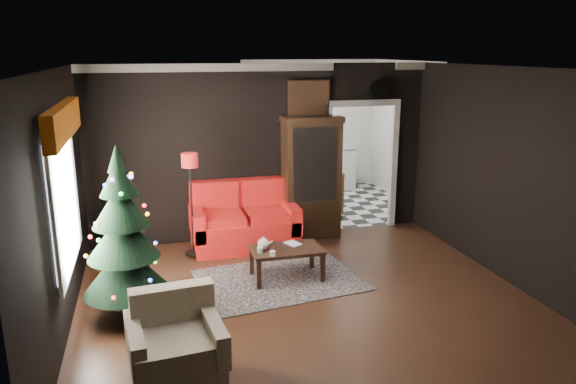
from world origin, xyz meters
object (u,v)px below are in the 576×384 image
object	(u,v)px
loveseat	(244,216)
coffee_table	(286,263)
floor_lamp	(192,205)
kitchen_table	(321,191)
wall_clock	(379,89)
curio_cabinet	(311,180)
teapot	(263,244)
armchair	(175,343)
christmas_tree	(122,231)

from	to	relation	value
loveseat	coffee_table	size ratio (longest dim) A/B	1.81
floor_lamp	kitchen_table	world-z (taller)	floor_lamp
wall_clock	curio_cabinet	bearing A→B (deg)	-171.47
loveseat	teapot	distance (m)	1.34
loveseat	armchair	distance (m)	3.72
floor_lamp	wall_clock	xyz separation A→B (m)	(3.17, 0.71, 1.55)
coffee_table	loveseat	bearing A→B (deg)	103.23
armchair	coffee_table	size ratio (longest dim) A/B	0.89
loveseat	floor_lamp	xyz separation A→B (m)	(-0.82, -0.31, 0.33)
wall_clock	kitchen_table	bearing A→B (deg)	113.75
armchair	wall_clock	bearing A→B (deg)	41.11
floor_lamp	kitchen_table	size ratio (longest dim) A/B	2.01
curio_cabinet	wall_clock	distance (m)	1.88
loveseat	christmas_tree	xyz separation A→B (m)	(-1.72, -1.98, 0.55)
floor_lamp	armchair	world-z (taller)	floor_lamp
christmas_tree	wall_clock	world-z (taller)	wall_clock
curio_cabinet	floor_lamp	distance (m)	2.04
loveseat	christmas_tree	world-z (taller)	christmas_tree
floor_lamp	teapot	distance (m)	1.36
armchair	wall_clock	world-z (taller)	wall_clock
curio_cabinet	kitchen_table	bearing A→B (deg)	65.56
teapot	wall_clock	distance (m)	3.46
loveseat	kitchen_table	world-z (taller)	loveseat
loveseat	teapot	bearing A→B (deg)	-89.57
kitchen_table	wall_clock	bearing A→B (deg)	-66.25
armchair	kitchen_table	distance (m)	5.99
curio_cabinet	kitchen_table	distance (m)	1.67
armchair	wall_clock	distance (m)	5.65
christmas_tree	teapot	bearing A→B (deg)	20.23
armchair	teapot	distance (m)	2.50
christmas_tree	teapot	xyz separation A→B (m)	(1.73, 0.64, -0.53)
teapot	kitchen_table	bearing A→B (deg)	59.11
curio_cabinet	floor_lamp	size ratio (longest dim) A/B	1.26
curio_cabinet	teapot	distance (m)	1.98
coffee_table	wall_clock	world-z (taller)	wall_clock
curio_cabinet	teapot	xyz separation A→B (m)	(-1.14, -1.56, -0.43)
armchair	teapot	world-z (taller)	armchair
curio_cabinet	christmas_tree	bearing A→B (deg)	-142.53
floor_lamp	armchair	distance (m)	3.24
wall_clock	floor_lamp	bearing A→B (deg)	-167.38
christmas_tree	kitchen_table	bearing A→B (deg)	45.88
floor_lamp	coffee_table	xyz separation A→B (m)	(1.14, -1.05, -0.61)
christmas_tree	armchair	distance (m)	1.69
christmas_tree	kitchen_table	distance (m)	5.10
christmas_tree	armchair	world-z (taller)	christmas_tree
curio_cabinet	kitchen_table	world-z (taller)	curio_cabinet
coffee_table	floor_lamp	bearing A→B (deg)	137.27
armchair	kitchen_table	bearing A→B (deg)	53.19
floor_lamp	armchair	xyz separation A→B (m)	(-0.45, -3.19, -0.37)
floor_lamp	teapot	world-z (taller)	floor_lamp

